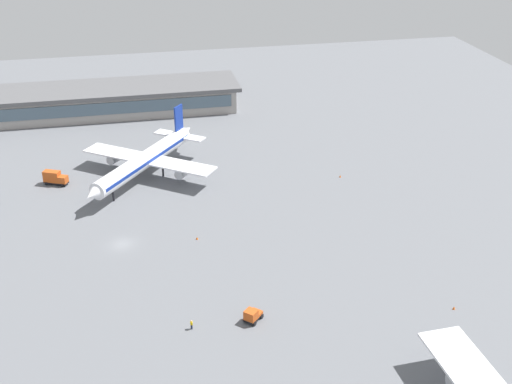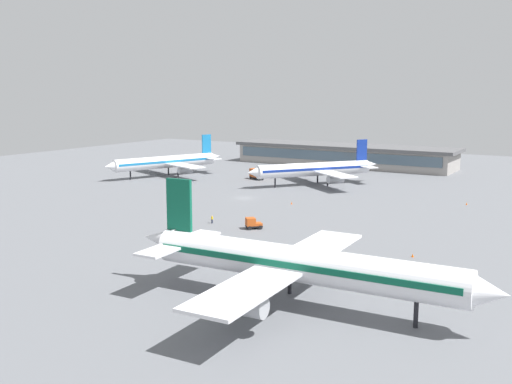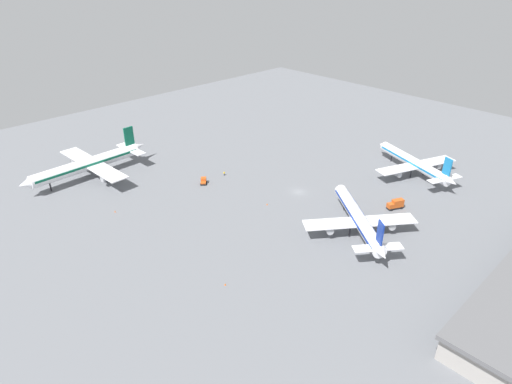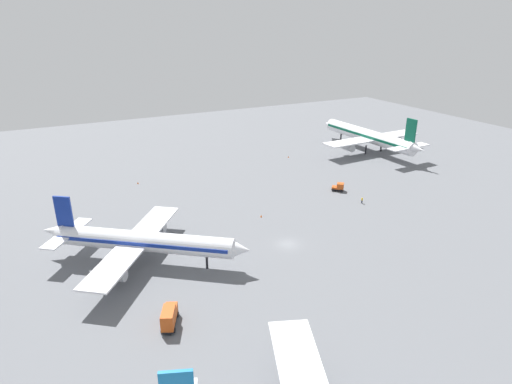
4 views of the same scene
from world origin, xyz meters
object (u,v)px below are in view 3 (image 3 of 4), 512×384
Objects in this scene: catering_truck at (396,204)px; safety_cone_near_gate at (267,204)px; ground_crew_worker at (224,173)px; safety_cone_mid_apron at (225,284)px; airplane_taxiing at (88,164)px; baggage_tug at (204,181)px; airplane_at_gate at (414,163)px; safety_cone_far_side at (115,211)px; airplane_distant at (358,218)px.

safety_cone_near_gate is at bearing -22.21° from catering_truck.
ground_crew_worker is 2.78× the size of safety_cone_mid_apron.
airplane_taxiing is 8.58× the size of catering_truck.
safety_cone_mid_apron is at bearing -168.91° from baggage_tug.
catering_truck is (-28.68, -9.27, -3.02)m from airplane_at_gate.
baggage_tug is 6.20× the size of safety_cone_far_side.
baggage_tug reaches higher than safety_cone_far_side.
airplane_taxiing reaches higher than safety_cone_mid_apron.
catering_truck is (62.79, -93.58, -3.89)m from airplane_taxiing.
baggage_tug is 6.20× the size of safety_cone_near_gate.
safety_cone_mid_apron is (-45.36, 9.07, -4.45)m from airplane_distant.
ground_crew_worker is at bearing -46.44° from baggage_tug.
baggage_tug is (-13.91, 58.40, -3.59)m from airplane_distant.
airplane_at_gate is at bearing -43.62° from airplane_distant.
safety_cone_far_side is at bearing 127.12° from baggage_tug.
airplane_distant is at bearing -52.45° from safety_cone_far_side.
airplane_at_gate is at bearing -0.40° from safety_cone_mid_apron.
catering_truck is 93.47m from safety_cone_far_side.
ground_crew_worker is 28.03m from safety_cone_near_gate.
airplane_taxiing is 31.51m from safety_cone_far_side.
ground_crew_worker is at bearing 135.28° from airplane_taxiing.
airplane_at_gate is 30.29m from catering_truck.
airplane_at_gate reaches higher than safety_cone_mid_apron.
airplane_at_gate is 50.43m from airplane_distant.
safety_cone_far_side is at bearing 74.33° from airplane_distant.
safety_cone_near_gate is (-29.27, 31.57, -1.40)m from catering_truck.
airplane_at_gate reaches higher than catering_truck.
catering_truck reaches higher than safety_cone_mid_apron.
airplane_taxiing is (-91.47, 84.31, 0.86)m from airplane_at_gate.
airplane_taxiing reaches higher than baggage_tug.
airplane_distant is at bearing -122.99° from baggage_tug.
catering_truck is at bearing -8.51° from safety_cone_mid_apron.
safety_cone_mid_apron is (-95.08, 0.67, -4.42)m from airplane_at_gate.
catering_truck is (21.04, -0.86, -3.05)m from airplane_distant.
safety_cone_far_side is (-6.13, -30.45, -5.28)m from airplane_taxiing.
baggage_tug reaches higher than ground_crew_worker.
baggage_tug reaches higher than safety_cone_mid_apron.
baggage_tug is (-63.63, 49.99, -3.56)m from airplane_at_gate.
airplane_at_gate reaches higher than safety_cone_far_side.
ground_crew_worker is (37.87, -34.33, -4.73)m from airplane_taxiing.
airplane_taxiing is 112.76m from catering_truck.
safety_cone_mid_apron is at bearing -149.77° from safety_cone_near_gate.
catering_truck is 9.80× the size of safety_cone_far_side.
baggage_tug is at bearing -34.53° from catering_truck.
ground_crew_worker is at bearing 81.07° from safety_cone_near_gate.
airplane_distant is 58.65m from ground_crew_worker.
safety_cone_far_side is at bearing 92.71° from safety_cone_mid_apron.
safety_cone_near_gate is at bearing -130.47° from ground_crew_worker.
airplane_taxiing reaches higher than safety_cone_far_side.
airplane_distant is (41.75, -92.72, -0.83)m from airplane_taxiing.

